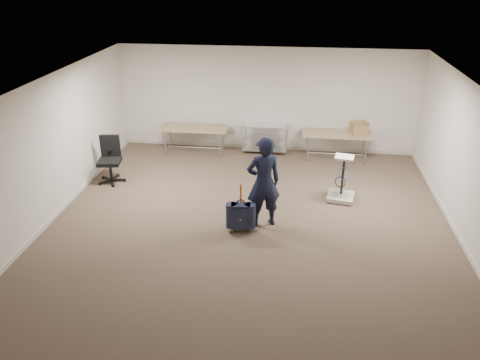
# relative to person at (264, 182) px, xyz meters

# --- Properties ---
(ground) EXTENTS (9.00, 9.00, 0.00)m
(ground) POSITION_rel_person_xyz_m (-0.26, -0.33, -0.93)
(ground) COLOR #46352B
(ground) RESTS_ON ground
(room_shell) EXTENTS (8.00, 9.00, 9.00)m
(room_shell) POSITION_rel_person_xyz_m (-0.26, 1.05, -0.88)
(room_shell) COLOR silver
(room_shell) RESTS_ON ground
(folding_table_left) EXTENTS (1.80, 0.75, 0.73)m
(folding_table_left) POSITION_rel_person_xyz_m (-2.16, 3.62, -0.25)
(folding_table_left) COLOR #937D5A
(folding_table_left) RESTS_ON ground
(folding_table_right) EXTENTS (1.80, 0.75, 0.73)m
(folding_table_right) POSITION_rel_person_xyz_m (1.64, 3.62, -0.25)
(folding_table_right) COLOR #937D5A
(folding_table_right) RESTS_ON ground
(wire_shelf) EXTENTS (1.22, 0.47, 0.80)m
(wire_shelf) POSITION_rel_person_xyz_m (-0.26, 3.87, -0.49)
(wire_shelf) COLOR silver
(wire_shelf) RESTS_ON ground
(person) EXTENTS (0.79, 0.65, 1.85)m
(person) POSITION_rel_person_xyz_m (0.00, 0.00, 0.00)
(person) COLOR black
(person) RESTS_ON ground
(suitcase) EXTENTS (0.38, 0.24, 1.01)m
(suitcase) POSITION_rel_person_xyz_m (-0.40, -0.34, -0.58)
(suitcase) COLOR black
(suitcase) RESTS_ON ground
(office_chair) EXTENTS (0.66, 0.66, 1.10)m
(office_chair) POSITION_rel_person_xyz_m (-3.75, 1.58, -0.59)
(office_chair) COLOR black
(office_chair) RESTS_ON ground
(equipment_cart) EXTENTS (0.65, 0.65, 1.03)m
(equipment_cart) POSITION_rel_person_xyz_m (1.63, 1.27, -0.66)
(equipment_cart) COLOR beige
(equipment_cart) RESTS_ON ground
(cardboard_box) EXTENTS (0.50, 0.44, 0.31)m
(cardboard_box) POSITION_rel_person_xyz_m (2.18, 3.64, -0.04)
(cardboard_box) COLOR #977346
(cardboard_box) RESTS_ON folding_table_right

